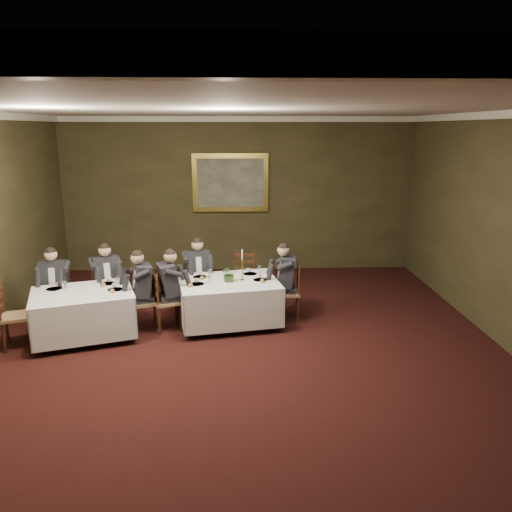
{
  "coord_description": "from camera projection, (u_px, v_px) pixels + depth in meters",
  "views": [
    {
      "loc": [
        -0.01,
        -6.43,
        3.25
      ],
      "look_at": [
        0.28,
        1.72,
        1.15
      ],
      "focal_mm": 35.0,
      "sensor_mm": 36.0,
      "label": 1
    }
  ],
  "objects": [
    {
      "name": "place_setting_table_second",
      "position": [
        58.0,
        286.0,
        7.96
      ],
      "size": [
        0.33,
        0.31,
        0.14
      ],
      "color": "white",
      "rests_on": "table_second"
    },
    {
      "name": "centerpiece",
      "position": [
        229.0,
        273.0,
        8.28
      ],
      "size": [
        0.35,
        0.33,
        0.3
      ],
      "primitive_type": "imported",
      "rotation": [
        0.0,
        0.0,
        0.42
      ],
      "color": "#2D5926",
      "rests_on": "table_main"
    },
    {
      "name": "candlestick",
      "position": [
        242.0,
        269.0,
        8.35
      ],
      "size": [
        0.08,
        0.08,
        0.54
      ],
      "color": "gold",
      "rests_on": "table_main"
    },
    {
      "name": "chair_sec_endright",
      "position": [
        146.0,
        313.0,
        8.23
      ],
      "size": [
        0.54,
        0.55,
        1.0
      ],
      "rotation": [
        0.0,
        0.0,
        1.9
      ],
      "color": "olive",
      "rests_on": "ground"
    },
    {
      "name": "chair_sec_backright",
      "position": [
        108.0,
        302.0,
        8.76
      ],
      "size": [
        0.58,
        0.57,
        1.0
      ],
      "rotation": [
        0.0,
        0.0,
        3.61
      ],
      "color": "olive",
      "rests_on": "ground"
    },
    {
      "name": "chair_sec_backleft",
      "position": [
        58.0,
        308.0,
        8.48
      ],
      "size": [
        0.47,
        0.46,
        1.0
      ],
      "rotation": [
        0.0,
        0.0,
        3.23
      ],
      "color": "olive",
      "rests_on": "ground"
    },
    {
      "name": "diner_sec_endright",
      "position": [
        145.0,
        300.0,
        8.17
      ],
      "size": [
        0.58,
        0.53,
        1.35
      ],
      "rotation": [
        0.0,
        0.0,
        1.9
      ],
      "color": "black",
      "rests_on": "chair_sec_endright"
    },
    {
      "name": "diner_sec_backleft",
      "position": [
        56.0,
        295.0,
        8.42
      ],
      "size": [
        0.45,
        0.51,
        1.35
      ],
      "rotation": [
        0.0,
        0.0,
        3.23
      ],
      "color": "black",
      "rests_on": "chair_sec_backleft"
    },
    {
      "name": "place_setting_table_main",
      "position": [
        203.0,
        275.0,
        8.6
      ],
      "size": [
        0.33,
        0.31,
        0.14
      ],
      "color": "white",
      "rests_on": "table_main"
    },
    {
      "name": "diner_sec_backright",
      "position": [
        107.0,
        290.0,
        8.69
      ],
      "size": [
        0.57,
        0.61,
        1.35
      ],
      "rotation": [
        0.0,
        0.0,
        3.61
      ],
      "color": "black",
      "rests_on": "chair_sec_backright"
    },
    {
      "name": "chair_main_endleft",
      "position": [
        167.0,
        313.0,
        8.24
      ],
      "size": [
        0.55,
        0.56,
        1.0
      ],
      "rotation": [
        0.0,
        0.0,
        -1.21
      ],
      "color": "olive",
      "rests_on": "ground"
    },
    {
      "name": "chair_main_backright",
      "position": [
        245.0,
        291.0,
        9.36
      ],
      "size": [
        0.45,
        0.43,
        1.0
      ],
      "rotation": [
        0.0,
        0.0,
        3.11
      ],
      "color": "olive",
      "rests_on": "ground"
    },
    {
      "name": "painting",
      "position": [
        230.0,
        183.0,
        11.3
      ],
      "size": [
        1.72,
        0.09,
        1.31
      ],
      "color": "gold",
      "rests_on": "back_wall"
    },
    {
      "name": "ceiling",
      "position": [
        238.0,
        107.0,
        6.16
      ],
      "size": [
        8.0,
        10.0,
        0.1
      ],
      "primitive_type": "cube",
      "color": "silver",
      "rests_on": "back_wall"
    },
    {
      "name": "crown_molding",
      "position": [
        238.0,
        112.0,
        6.18
      ],
      "size": [
        8.0,
        10.0,
        0.12
      ],
      "color": "white",
      "rests_on": "back_wall"
    },
    {
      "name": "diner_main_endright",
      "position": [
        287.0,
        291.0,
        8.63
      ],
      "size": [
        0.5,
        0.44,
        1.35
      ],
      "rotation": [
        0.0,
        0.0,
        1.51
      ],
      "color": "black",
      "rests_on": "chair_main_endright"
    },
    {
      "name": "ground",
      "position": [
        240.0,
        365.0,
        7.03
      ],
      "size": [
        10.0,
        10.0,
        0.0
      ],
      "primitive_type": "plane",
      "color": "black",
      "rests_on": "ground"
    },
    {
      "name": "back_wall",
      "position": [
        239.0,
        195.0,
        11.44
      ],
      "size": [
        8.0,
        0.1,
        3.5
      ],
      "primitive_type": "cube",
      "color": "#312D18",
      "rests_on": "ground"
    },
    {
      "name": "chair_main_endright",
      "position": [
        288.0,
        303.0,
        8.68
      ],
      "size": [
        0.45,
        0.47,
        1.0
      ],
      "rotation": [
        0.0,
        0.0,
        1.51
      ],
      "color": "olive",
      "rests_on": "ground"
    },
    {
      "name": "table_second",
      "position": [
        84.0,
        311.0,
        7.86
      ],
      "size": [
        1.83,
        1.59,
        0.67
      ],
      "rotation": [
        0.0,
        0.0,
        0.31
      ],
      "color": "black",
      "rests_on": "ground"
    },
    {
      "name": "chair_main_backleft",
      "position": [
        198.0,
        294.0,
        9.17
      ],
      "size": [
        0.55,
        0.53,
        1.0
      ],
      "rotation": [
        0.0,
        0.0,
        3.45
      ],
      "color": "olive",
      "rests_on": "ground"
    },
    {
      "name": "chair_sec_endleft",
      "position": [
        17.0,
        329.0,
        7.58
      ],
      "size": [
        0.53,
        0.55,
        1.0
      ],
      "rotation": [
        0.0,
        0.0,
        -1.27
      ],
      "color": "olive",
      "rests_on": "ground"
    },
    {
      "name": "table_main",
      "position": [
        229.0,
        299.0,
        8.43
      ],
      "size": [
        1.85,
        1.53,
        0.67
      ],
      "rotation": [
        0.0,
        0.0,
        0.18
      ],
      "color": "black",
      "rests_on": "ground"
    },
    {
      "name": "diner_main_endleft",
      "position": [
        167.0,
        300.0,
        8.19
      ],
      "size": [
        0.59,
        0.54,
        1.35
      ],
      "rotation": [
        0.0,
        0.0,
        -1.21
      ],
      "color": "black",
      "rests_on": "chair_main_endleft"
    },
    {
      "name": "diner_main_backleft",
      "position": [
        197.0,
        282.0,
        9.1
      ],
      "size": [
        0.53,
        0.58,
        1.35
      ],
      "rotation": [
        0.0,
        0.0,
        3.45
      ],
      "color": "black",
      "rests_on": "chair_main_backleft"
    }
  ]
}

